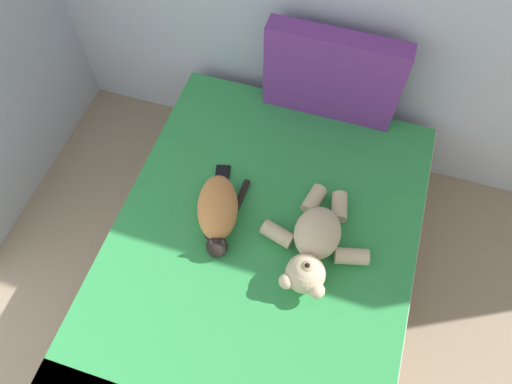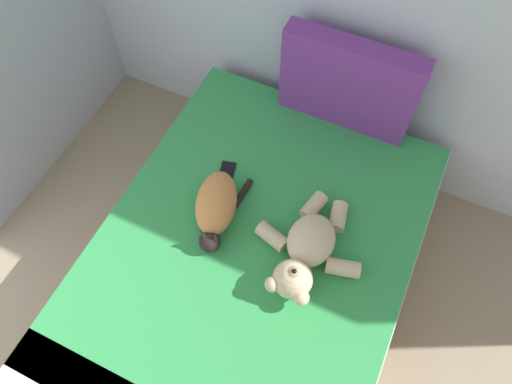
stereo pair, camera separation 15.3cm
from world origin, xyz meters
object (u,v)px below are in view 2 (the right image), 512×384
Objects in this scene: patterned_cushion at (348,84)px; cell_phone at (226,174)px; cat at (216,207)px; teddy_bear at (306,252)px; bed at (249,276)px.

cell_phone is (-0.40, -0.59, -0.25)m from patterned_cushion.
cat is at bearing -74.62° from cell_phone.
bed is at bearing -158.26° from teddy_bear.
teddy_bear is at bearing -81.10° from patterned_cushion.
bed is 4.61× the size of cat.
cat is at bearing 150.50° from bed.
patterned_cushion is 0.88m from teddy_bear.
cat is at bearing 175.56° from teddy_bear.
cat reaches higher than bed.
cell_phone is at bearing 129.81° from bed.
teddy_bear is (0.13, -0.85, -0.17)m from patterned_cushion.
patterned_cushion is 1.22× the size of teddy_bear.
cat is 0.24m from cell_phone.
patterned_cushion reaches higher than cat.
teddy_bear is at bearing -25.78° from cell_phone.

